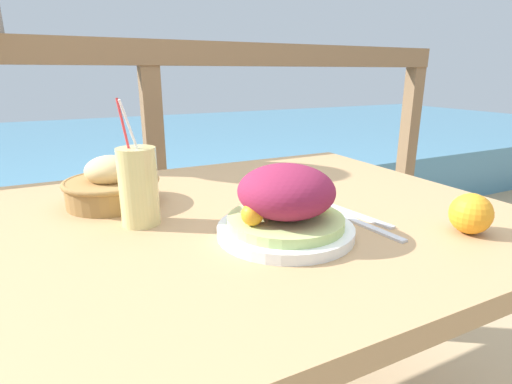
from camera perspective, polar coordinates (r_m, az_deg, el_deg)
patio_table at (r=0.91m, az=-2.59°, el=-8.00°), size 1.20×0.95×0.72m
railing_fence at (r=1.59m, az=-14.60°, el=9.87°), size 2.80×0.08×1.13m
sea_backdrop at (r=4.14m, az=-21.53°, el=4.18°), size 12.00×4.00×0.40m
salad_plate at (r=0.74m, az=4.30°, el=-1.97°), size 0.26×0.26×0.14m
drink_glass at (r=0.82m, az=-16.43°, el=0.78°), size 0.08×0.08×0.25m
bread_basket at (r=0.98m, az=-19.90°, el=0.88°), size 0.22×0.22×0.11m
fork at (r=0.83m, az=15.59°, el=-4.72°), size 0.03×0.18×0.00m
knife at (r=0.88m, az=14.28°, el=-3.23°), size 0.04×0.18×0.00m
orange_near_basket at (r=0.86m, az=28.35°, el=-2.73°), size 0.08×0.08×0.08m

